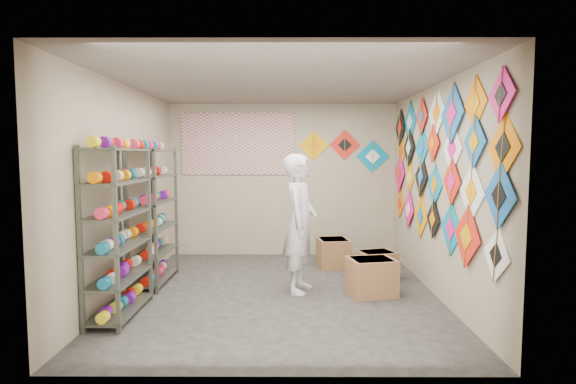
{
  "coord_description": "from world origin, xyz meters",
  "views": [
    {
      "loc": [
        0.12,
        -5.77,
        1.81
      ],
      "look_at": [
        0.1,
        0.3,
        1.3
      ],
      "focal_mm": 28.0,
      "sensor_mm": 36.0,
      "label": 1
    }
  ],
  "objects_px": {
    "shelf_rack_front": "(118,232)",
    "shopkeeper": "(300,223)",
    "carton_c": "(333,253)",
    "carton_b": "(376,265)",
    "carton_a": "(371,277)",
    "shelf_rack_back": "(154,216)"
  },
  "relations": [
    {
      "from": "shopkeeper",
      "to": "shelf_rack_front",
      "type": "bearing_deg",
      "value": 126.7
    },
    {
      "from": "carton_a",
      "to": "carton_b",
      "type": "distance_m",
      "value": 0.75
    },
    {
      "from": "carton_b",
      "to": "carton_c",
      "type": "height_order",
      "value": "carton_c"
    },
    {
      "from": "shelf_rack_back",
      "to": "carton_c",
      "type": "distance_m",
      "value": 2.85
    },
    {
      "from": "carton_c",
      "to": "shelf_rack_back",
      "type": "bearing_deg",
      "value": -168.13
    },
    {
      "from": "shopkeeper",
      "to": "carton_c",
      "type": "relative_size",
      "value": 3.47
    },
    {
      "from": "carton_a",
      "to": "carton_c",
      "type": "height_order",
      "value": "carton_a"
    },
    {
      "from": "shelf_rack_front",
      "to": "carton_c",
      "type": "relative_size",
      "value": 3.64
    },
    {
      "from": "shelf_rack_front",
      "to": "carton_b",
      "type": "relative_size",
      "value": 3.79
    },
    {
      "from": "carton_a",
      "to": "carton_b",
      "type": "height_order",
      "value": "carton_a"
    },
    {
      "from": "carton_b",
      "to": "shelf_rack_front",
      "type": "bearing_deg",
      "value": -172.85
    },
    {
      "from": "shelf_rack_front",
      "to": "carton_c",
      "type": "bearing_deg",
      "value": 40.28
    },
    {
      "from": "shelf_rack_front",
      "to": "shopkeeper",
      "type": "bearing_deg",
      "value": 24.06
    },
    {
      "from": "carton_a",
      "to": "carton_c",
      "type": "bearing_deg",
      "value": 92.29
    },
    {
      "from": "carton_b",
      "to": "carton_c",
      "type": "bearing_deg",
      "value": 109.43
    },
    {
      "from": "shopkeeper",
      "to": "carton_b",
      "type": "xyz_separation_m",
      "value": [
        1.12,
        0.56,
        -0.7
      ]
    },
    {
      "from": "shelf_rack_front",
      "to": "carton_c",
      "type": "height_order",
      "value": "shelf_rack_front"
    },
    {
      "from": "shelf_rack_front",
      "to": "shopkeeper",
      "type": "height_order",
      "value": "shelf_rack_front"
    },
    {
      "from": "shelf_rack_front",
      "to": "carton_b",
      "type": "distance_m",
      "value": 3.57
    },
    {
      "from": "shelf_rack_front",
      "to": "carton_b",
      "type": "xyz_separation_m",
      "value": [
        3.16,
        1.47,
        -0.74
      ]
    },
    {
      "from": "shelf_rack_front",
      "to": "carton_a",
      "type": "relative_size",
      "value": 3.35
    },
    {
      "from": "shelf_rack_back",
      "to": "carton_b",
      "type": "bearing_deg",
      "value": 3.14
    }
  ]
}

